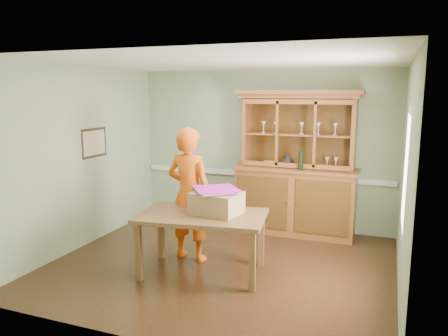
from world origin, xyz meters
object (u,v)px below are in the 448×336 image
at_px(cardboard_box, 217,203).
at_px(dining_table, 202,221).
at_px(china_hutch, 296,184).
at_px(person, 189,194).

bearing_deg(cardboard_box, dining_table, -147.96).
xyz_separation_m(dining_table, cardboard_box, (0.16, 0.10, 0.23)).
distance_m(china_hutch, dining_table, 2.23).
bearing_deg(person, china_hutch, -117.27).
relative_size(china_hutch, dining_table, 1.37).
bearing_deg(china_hutch, dining_table, -110.27).
bearing_deg(cardboard_box, china_hutch, 72.91).
distance_m(dining_table, cardboard_box, 0.30).
bearing_deg(china_hutch, cardboard_box, -107.09).
relative_size(china_hutch, person, 1.27).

